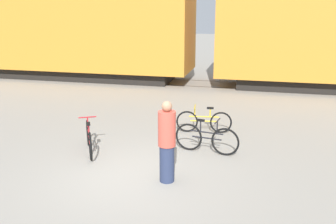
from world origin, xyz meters
name	(u,v)px	position (x,y,z in m)	size (l,w,h in m)	color
ground_plane	(135,176)	(0.00, 0.00, 0.00)	(80.00, 80.00, 0.00)	gray
freight_train	(205,20)	(0.00, 10.54, 2.99)	(25.47, 2.99, 5.66)	black
rail_near	(201,87)	(0.00, 9.82, 0.01)	(37.47, 0.07, 0.01)	#4C4238
rail_far	(205,81)	(0.00, 11.26, 0.01)	(37.47, 0.07, 0.01)	#4C4238
bicycle_maroon	(89,138)	(-1.59, 1.11, 0.38)	(0.87, 1.60, 0.88)	black
bicycle_yellow	(204,121)	(1.07, 3.38, 0.35)	(1.65, 0.46, 0.81)	black
bicycle_black	(207,139)	(1.38, 1.77, 0.39)	(1.70, 0.46, 0.91)	black
person_in_red	(167,142)	(0.77, -0.09, 0.90)	(0.38, 0.38, 1.81)	#283351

